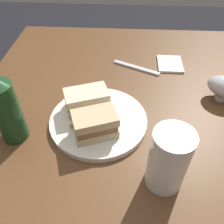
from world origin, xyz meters
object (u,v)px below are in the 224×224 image
(sandwich_half_right, at_px, (95,124))
(pint_glass, at_px, (168,162))
(plate, at_px, (99,120))
(napkin, at_px, (170,64))
(cider_bottle, at_px, (4,106))
(sandwich_half_left, at_px, (87,100))
(fork, at_px, (136,68))

(sandwich_half_right, relative_size, pint_glass, 0.81)
(plate, distance_m, napkin, 0.39)
(pint_glass, bearing_deg, cider_bottle, 73.74)
(sandwich_half_left, bearing_deg, napkin, -45.12)
(pint_glass, distance_m, cider_bottle, 0.40)
(sandwich_half_left, bearing_deg, pint_glass, -136.44)
(sandwich_half_left, height_order, napkin, sandwich_half_left)
(pint_glass, distance_m, fork, 0.46)
(cider_bottle, bearing_deg, napkin, -50.77)
(sandwich_half_right, relative_size, fork, 0.71)
(sandwich_half_left, relative_size, pint_glass, 0.87)
(napkin, distance_m, fork, 0.13)
(pint_glass, height_order, fork, pint_glass)
(sandwich_half_left, distance_m, pint_glass, 0.29)
(cider_bottle, relative_size, napkin, 2.46)
(napkin, bearing_deg, plate, 142.70)
(sandwich_half_right, bearing_deg, pint_glass, -125.28)
(sandwich_half_right, distance_m, pint_glass, 0.21)
(plate, distance_m, cider_bottle, 0.25)
(sandwich_half_right, bearing_deg, sandwich_half_left, 19.94)
(pint_glass, bearing_deg, sandwich_half_right, 54.72)
(sandwich_half_left, relative_size, fork, 0.76)
(plate, xyz_separation_m, napkin, (0.31, -0.24, -0.00))
(pint_glass, height_order, napkin, pint_glass)
(plate, relative_size, sandwich_half_left, 2.00)
(fork, bearing_deg, pint_glass, 122.03)
(pint_glass, xyz_separation_m, fork, (0.45, 0.05, -0.07))
(plate, height_order, pint_glass, pint_glass)
(plate, relative_size, napkin, 2.48)
(sandwich_half_left, xyz_separation_m, fork, (0.24, -0.15, -0.04))
(fork, bearing_deg, sandwich_half_left, 83.77)
(plate, bearing_deg, fork, -21.66)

